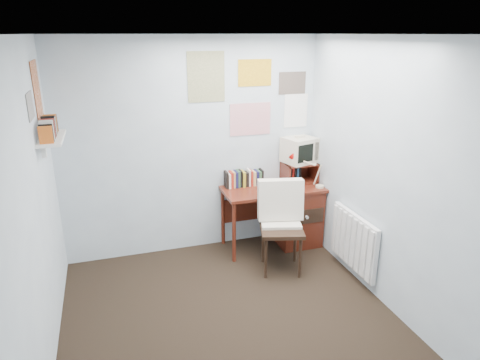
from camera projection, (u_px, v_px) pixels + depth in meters
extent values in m
plane|color=black|center=(238.00, 335.00, 3.75)|extent=(3.50, 3.50, 0.00)
cube|color=silver|center=(193.00, 148.00, 4.92)|extent=(3.00, 0.02, 2.50)
cube|color=silver|center=(28.00, 228.00, 2.92)|extent=(0.02, 3.50, 2.50)
cube|color=silver|center=(400.00, 183.00, 3.77)|extent=(0.02, 3.50, 2.50)
cube|color=white|center=(238.00, 34.00, 2.94)|extent=(3.00, 3.50, 0.02)
cube|color=#582014|center=(273.00, 189.00, 5.10)|extent=(1.20, 0.55, 0.03)
cube|color=#582014|center=(297.00, 215.00, 5.32)|extent=(0.50, 0.50, 0.72)
cylinder|color=#582014|center=(234.00, 233.00, 4.85)|extent=(0.04, 0.04, 0.72)
cylinder|color=#582014|center=(223.00, 217.00, 5.27)|extent=(0.04, 0.04, 0.72)
cube|color=#582014|center=(246.00, 209.00, 5.36)|extent=(0.64, 0.02, 0.30)
cube|color=black|center=(282.00, 230.00, 4.64)|extent=(0.61, 0.59, 0.97)
cube|color=red|center=(321.00, 173.00, 5.05)|extent=(0.29, 0.26, 0.36)
cube|color=#582014|center=(299.00, 172.00, 5.27)|extent=(0.40, 0.30, 0.25)
cube|color=beige|center=(299.00, 149.00, 5.19)|extent=(0.43, 0.41, 0.34)
cube|color=#582014|center=(249.00, 177.00, 5.15)|extent=(0.60, 0.14, 0.22)
cube|color=white|center=(354.00, 241.00, 4.53)|extent=(0.09, 0.80, 0.60)
cube|color=white|center=(52.00, 138.00, 3.81)|extent=(0.20, 0.62, 0.24)
cube|color=white|center=(251.00, 93.00, 4.92)|extent=(1.20, 0.01, 0.90)
cube|color=white|center=(33.00, 96.00, 3.66)|extent=(0.01, 0.70, 0.60)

